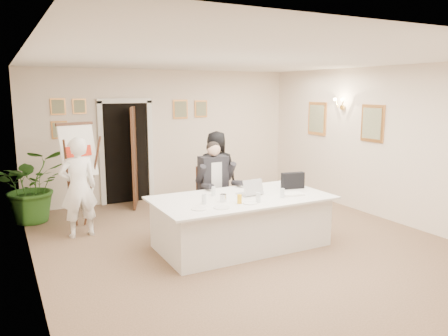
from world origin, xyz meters
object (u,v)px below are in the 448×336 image
laptop (249,186)px  laptop_bag (293,181)px  steel_jug (223,198)px  potted_palm (33,186)px  seated_man (215,185)px  standing_man (78,187)px  conference_table (241,221)px  oj_glass (239,199)px  paper_stack (292,194)px  flip_chart (77,181)px  standing_woman (217,171)px

laptop → laptop_bag: (0.84, 0.02, -0.01)m
steel_jug → potted_palm: bearing=127.9°
seated_man → laptop: (0.15, -0.90, 0.15)m
standing_man → steel_jug: standing_man is taller
conference_table → oj_glass: (-0.22, -0.33, 0.45)m
seated_man → steel_jug: (-0.41, -1.11, 0.07)m
laptop → paper_stack: laptop is taller
standing_man → seated_man: bearing=158.6°
flip_chart → standing_woman: size_ratio=1.13×
standing_man → steel_jug: (1.73, -1.75, 0.01)m
laptop → standing_man: bearing=141.1°
oj_glass → laptop_bag: bearing=19.1°
conference_table → standing_man: bearing=142.4°
standing_man → laptop: (2.29, -1.53, 0.10)m
potted_palm → laptop_bag: potted_palm is taller
standing_woman → laptop_bag: size_ratio=4.17×
potted_palm → oj_glass: potted_palm is taller
standing_man → paper_stack: size_ratio=5.08×
steel_jug → standing_woman: bearing=65.6°
laptop → paper_stack: 0.68m
standing_man → paper_stack: standing_man is taller
potted_palm → laptop: bearing=-43.9°
standing_man → laptop_bag: 3.48m
standing_man → standing_woman: (2.70, 0.40, -0.02)m
flip_chart → paper_stack: flip_chart is taller
seated_man → potted_palm: size_ratio=1.14×
conference_table → flip_chart: flip_chart is taller
standing_woman → laptop: 1.98m
seated_man → laptop_bag: 1.33m
standing_man → potted_palm: standing_man is taller
potted_palm → laptop: (2.89, -2.78, 0.25)m
seated_man → flip_chart: size_ratio=0.85×
seated_man → potted_palm: seated_man is taller
laptop_bag → paper_stack: laptop_bag is taller
laptop → paper_stack: bearing=-36.4°
seated_man → standing_man: 2.23m
standing_woman → laptop_bag: 1.97m
flip_chart → laptop: (2.23, -2.01, 0.08)m
conference_table → steel_jug: steel_jug is taller
potted_palm → laptop: potted_palm is taller
flip_chart → laptop: 3.00m
flip_chart → seated_man: bearing=-28.0°
seated_man → standing_woman: bearing=68.6°
laptop → conference_table: bearing=-160.5°
flip_chart → steel_jug: 2.78m
laptop_bag → oj_glass: 1.32m
standing_woman → paper_stack: standing_woman is taller
laptop → steel_jug: (-0.56, -0.21, -0.08)m
seated_man → oj_glass: (-0.26, -1.31, 0.08)m
standing_woman → seated_man: bearing=81.7°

